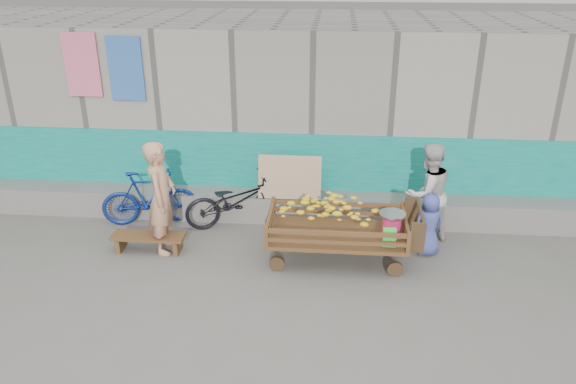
# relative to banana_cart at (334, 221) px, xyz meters

# --- Properties ---
(ground) EXTENTS (80.00, 80.00, 0.00)m
(ground) POSITION_rel_banana_cart_xyz_m (-1.03, -1.09, -0.62)
(ground) COLOR #5E5C55
(ground) RESTS_ON ground
(building_wall) EXTENTS (12.00, 3.50, 3.00)m
(building_wall) POSITION_rel_banana_cart_xyz_m (-1.03, 2.96, 0.85)
(building_wall) COLOR gray
(building_wall) RESTS_ON ground
(banana_cart) EXTENTS (2.14, 0.98, 0.91)m
(banana_cart) POSITION_rel_banana_cart_xyz_m (0.00, 0.00, 0.00)
(banana_cart) COLOR #4F391E
(banana_cart) RESTS_ON ground
(bench) EXTENTS (1.08, 0.32, 0.27)m
(bench) POSITION_rel_banana_cart_xyz_m (-2.73, 0.02, -0.42)
(bench) COLOR #4F391E
(bench) RESTS_ON ground
(vendor_man) EXTENTS (0.44, 0.64, 1.69)m
(vendor_man) POSITION_rel_banana_cart_xyz_m (-2.49, 0.09, 0.23)
(vendor_man) COLOR tan
(vendor_man) RESTS_ON ground
(woman) EXTENTS (0.95, 0.88, 1.57)m
(woman) POSITION_rel_banana_cart_xyz_m (1.37, 0.72, 0.16)
(woman) COLOR beige
(woman) RESTS_ON ground
(child) EXTENTS (0.53, 0.43, 0.95)m
(child) POSITION_rel_banana_cart_xyz_m (1.37, 0.31, -0.14)
(child) COLOR #414E9F
(child) RESTS_ON ground
(bicycle_dark) EXTENTS (1.72, 1.10, 0.85)m
(bicycle_dark) POSITION_rel_banana_cart_xyz_m (-1.58, 0.96, -0.19)
(bicycle_dark) COLOR black
(bicycle_dark) RESTS_ON ground
(bicycle_blue) EXTENTS (1.58, 0.78, 0.91)m
(bicycle_blue) POSITION_rel_banana_cart_xyz_m (-2.97, 0.91, -0.16)
(bicycle_blue) COLOR navy
(bicycle_blue) RESTS_ON ground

